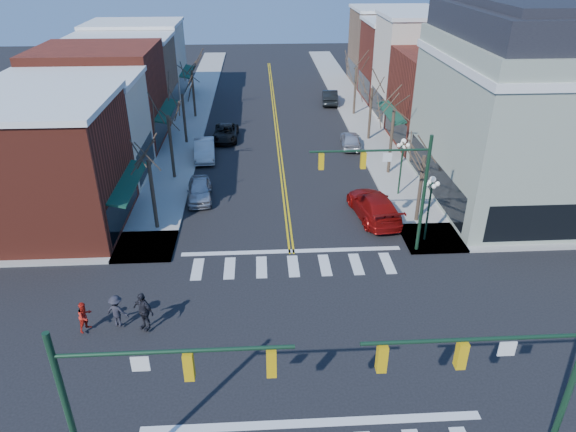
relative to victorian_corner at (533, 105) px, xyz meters
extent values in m
plane|color=black|center=(-16.50, -14.50, -6.66)|extent=(160.00, 160.00, 0.00)
cube|color=#9E9B93|center=(-25.25, 5.50, -6.58)|extent=(3.50, 70.00, 0.15)
cube|color=#9E9B93|center=(-7.75, 5.50, -6.58)|extent=(3.50, 70.00, 0.15)
cube|color=maroon|center=(-32.00, -2.75, -2.66)|extent=(10.00, 8.50, 8.00)
cube|color=beige|center=(-32.00, 5.00, -2.91)|extent=(10.00, 7.00, 7.50)
cube|color=maroon|center=(-32.00, 13.00, -2.41)|extent=(10.00, 9.00, 8.50)
cube|color=#946E52|center=(-32.00, 21.25, -2.76)|extent=(10.00, 7.50, 7.80)
cube|color=beige|center=(-32.00, 29.00, -2.56)|extent=(10.00, 8.00, 8.20)
cube|color=maroon|center=(-1.00, 11.25, -2.66)|extent=(10.00, 8.50, 8.00)
cube|color=beige|center=(-1.00, 19.00, -1.66)|extent=(10.00, 7.00, 10.00)
cube|color=maroon|center=(-1.00, 26.50, -2.41)|extent=(10.00, 8.00, 8.50)
cube|color=#946E52|center=(-1.00, 34.50, -2.16)|extent=(10.00, 8.00, 9.00)
cube|color=#959F8A|center=(0.00, 0.00, -1.16)|extent=(12.00, 14.00, 11.00)
cube|color=white|center=(0.00, 0.00, 2.94)|extent=(12.25, 14.25, 0.50)
cube|color=black|center=(0.00, 0.00, 5.24)|extent=(11.40, 13.40, 1.80)
cube|color=black|center=(0.00, 0.00, 6.34)|extent=(9.80, 11.80, 0.60)
cylinder|color=#14331E|center=(-23.90, -21.90, -3.06)|extent=(0.20, 0.20, 7.20)
cylinder|color=#14331E|center=(-20.65, -21.90, -0.26)|extent=(6.50, 0.12, 0.12)
cube|color=gold|center=(-20.33, -21.90, -0.81)|extent=(0.28, 0.28, 0.90)
cube|color=gold|center=(-18.05, -21.90, -0.81)|extent=(0.28, 0.28, 0.90)
cylinder|color=#14331E|center=(-9.10, -21.90, -3.06)|extent=(0.20, 0.20, 7.20)
cylinder|color=#14331E|center=(-12.35, -21.90, -0.26)|extent=(6.50, 0.12, 0.12)
cube|color=gold|center=(-12.68, -21.90, -0.81)|extent=(0.28, 0.28, 0.90)
cube|color=gold|center=(-14.95, -21.90, -0.81)|extent=(0.28, 0.28, 0.90)
cylinder|color=#14331E|center=(-9.10, -7.10, -3.06)|extent=(0.20, 0.20, 7.20)
cylinder|color=#14331E|center=(-12.35, -7.10, -0.26)|extent=(6.50, 0.12, 0.12)
cube|color=gold|center=(-12.68, -7.10, -0.81)|extent=(0.28, 0.28, 0.90)
cube|color=gold|center=(-14.95, -7.10, -0.81)|extent=(0.28, 0.28, 0.90)
cylinder|color=#14331E|center=(-8.30, -6.00, -4.66)|extent=(0.12, 0.12, 4.00)
sphere|color=white|center=(-8.30, -6.00, -2.51)|extent=(0.36, 0.36, 0.36)
cylinder|color=#14331E|center=(-8.30, 0.50, -4.66)|extent=(0.12, 0.12, 4.00)
sphere|color=white|center=(-8.30, 0.50, -2.51)|extent=(0.36, 0.36, 0.36)
cylinder|color=#382B21|center=(-24.90, -3.50, -4.28)|extent=(0.24, 0.24, 4.76)
cylinder|color=#382B21|center=(-24.90, 4.50, -4.14)|extent=(0.24, 0.24, 5.04)
cylinder|color=#382B21|center=(-24.90, 12.50, -4.38)|extent=(0.24, 0.24, 4.55)
cylinder|color=#382B21|center=(-24.90, 20.50, -4.21)|extent=(0.24, 0.24, 4.90)
cylinder|color=#382B21|center=(-8.10, -3.50, -4.35)|extent=(0.24, 0.24, 4.62)
cylinder|color=#382B21|center=(-8.10, 4.50, -4.07)|extent=(0.24, 0.24, 5.18)
cylinder|color=#382B21|center=(-8.10, 12.50, -4.24)|extent=(0.24, 0.24, 4.83)
cylinder|color=#382B21|center=(-8.10, 20.50, -4.17)|extent=(0.24, 0.24, 4.97)
imported|color=#B1B1B6|center=(-22.58, 0.73, -5.94)|extent=(2.02, 4.31, 1.42)
imported|color=beige|center=(-22.90, 8.71, -5.87)|extent=(2.06, 4.89, 1.57)
imported|color=black|center=(-21.35, 13.32, -5.99)|extent=(2.34, 4.84, 1.33)
imported|color=#9B100E|center=(-10.79, -2.72, -5.80)|extent=(3.12, 6.14, 1.71)
imported|color=silver|center=(-10.10, 10.71, -5.95)|extent=(2.05, 4.32, 1.42)
imported|color=black|center=(-10.10, 25.02, -5.87)|extent=(2.10, 4.92, 1.58)
imported|color=red|center=(-26.50, -13.30, -5.74)|extent=(0.88, 0.93, 1.53)
imported|color=black|center=(-23.80, -13.35, -5.52)|extent=(1.24, 1.03, 1.98)
imported|color=#222129|center=(-25.09, -13.07, -5.68)|extent=(1.20, 0.87, 1.66)
camera|label=1|loc=(-18.21, -32.57, 9.45)|focal=32.00mm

